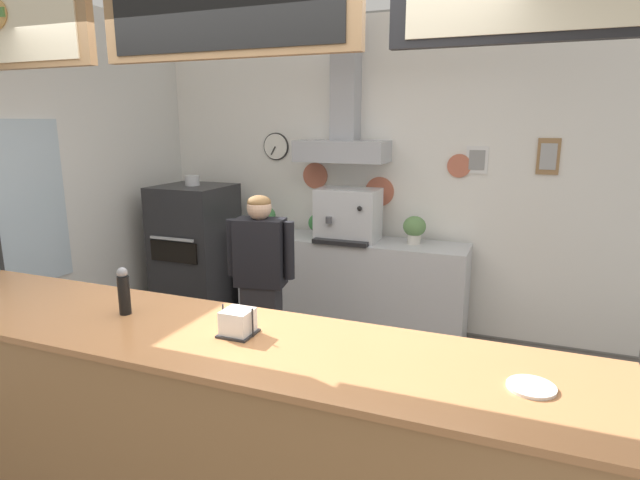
{
  "coord_description": "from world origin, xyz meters",
  "views": [
    {
      "loc": [
        1.31,
        -2.38,
        2.01
      ],
      "look_at": [
        0.08,
        0.72,
        1.25
      ],
      "focal_mm": 29.03,
      "sensor_mm": 36.0,
      "label": 1
    }
  ],
  "objects_px": {
    "shop_worker": "(261,285)",
    "condiment_plate": "(531,387)",
    "espresso_machine": "(348,215)",
    "potted_oregano": "(264,217)",
    "pizza_oven": "(196,254)",
    "pepper_grinder": "(124,291)",
    "napkin_holder": "(238,323)",
    "potted_rosemary": "(414,228)",
    "potted_sage": "(319,224)"
  },
  "relations": [
    {
      "from": "potted_oregano",
      "to": "condiment_plate",
      "type": "xyz_separation_m",
      "value": [
        2.49,
        -2.7,
        0.0
      ]
    },
    {
      "from": "potted_oregano",
      "to": "pepper_grinder",
      "type": "relative_size",
      "value": 1.13
    },
    {
      "from": "pizza_oven",
      "to": "espresso_machine",
      "type": "height_order",
      "value": "pizza_oven"
    },
    {
      "from": "pizza_oven",
      "to": "condiment_plate",
      "type": "bearing_deg",
      "value": -37.63
    },
    {
      "from": "espresso_machine",
      "to": "pizza_oven",
      "type": "bearing_deg",
      "value": -169.77
    },
    {
      "from": "napkin_holder",
      "to": "espresso_machine",
      "type": "bearing_deg",
      "value": 97.98
    },
    {
      "from": "espresso_machine",
      "to": "potted_rosemary",
      "type": "xyz_separation_m",
      "value": [
        0.62,
        0.06,
        -0.09
      ]
    },
    {
      "from": "potted_sage",
      "to": "pepper_grinder",
      "type": "relative_size",
      "value": 0.95
    },
    {
      "from": "pizza_oven",
      "to": "potted_sage",
      "type": "distance_m",
      "value": 1.3
    },
    {
      "from": "pepper_grinder",
      "to": "espresso_machine",
      "type": "bearing_deg",
      "value": 83.88
    },
    {
      "from": "potted_oregano",
      "to": "condiment_plate",
      "type": "height_order",
      "value": "potted_oregano"
    },
    {
      "from": "espresso_machine",
      "to": "potted_oregano",
      "type": "xyz_separation_m",
      "value": [
        -0.89,
        0.02,
        -0.08
      ]
    },
    {
      "from": "pizza_oven",
      "to": "potted_oregano",
      "type": "height_order",
      "value": "pizza_oven"
    },
    {
      "from": "napkin_holder",
      "to": "condiment_plate",
      "type": "distance_m",
      "value": 1.23
    },
    {
      "from": "pepper_grinder",
      "to": "condiment_plate",
      "type": "xyz_separation_m",
      "value": [
        1.88,
        -0.05,
        -0.11
      ]
    },
    {
      "from": "potted_rosemary",
      "to": "pepper_grinder",
      "type": "height_order",
      "value": "pepper_grinder"
    },
    {
      "from": "espresso_machine",
      "to": "pepper_grinder",
      "type": "bearing_deg",
      "value": -96.12
    },
    {
      "from": "potted_oregano",
      "to": "potted_rosemary",
      "type": "bearing_deg",
      "value": 1.58
    },
    {
      "from": "pizza_oven",
      "to": "condiment_plate",
      "type": "xyz_separation_m",
      "value": [
        3.12,
        -2.41,
        0.38
      ]
    },
    {
      "from": "potted_rosemary",
      "to": "potted_sage",
      "type": "xyz_separation_m",
      "value": [
        -0.93,
        -0.01,
        -0.02
      ]
    },
    {
      "from": "condiment_plate",
      "to": "potted_oregano",
      "type": "bearing_deg",
      "value": 132.63
    },
    {
      "from": "pizza_oven",
      "to": "potted_rosemary",
      "type": "distance_m",
      "value": 2.2
    },
    {
      "from": "pizza_oven",
      "to": "potted_oregano",
      "type": "xyz_separation_m",
      "value": [
        0.63,
        0.3,
        0.38
      ]
    },
    {
      "from": "potted_oregano",
      "to": "potted_sage",
      "type": "xyz_separation_m",
      "value": [
        0.58,
        0.03,
        -0.03
      ]
    },
    {
      "from": "espresso_machine",
      "to": "potted_sage",
      "type": "height_order",
      "value": "espresso_machine"
    },
    {
      "from": "potted_rosemary",
      "to": "potted_oregano",
      "type": "bearing_deg",
      "value": -178.42
    },
    {
      "from": "pizza_oven",
      "to": "pepper_grinder",
      "type": "bearing_deg",
      "value": -62.16
    },
    {
      "from": "potted_rosemary",
      "to": "napkin_holder",
      "type": "distance_m",
      "value": 2.72
    },
    {
      "from": "pizza_oven",
      "to": "shop_worker",
      "type": "height_order",
      "value": "pizza_oven"
    },
    {
      "from": "espresso_machine",
      "to": "potted_oregano",
      "type": "bearing_deg",
      "value": 178.59
    },
    {
      "from": "shop_worker",
      "to": "condiment_plate",
      "type": "distance_m",
      "value": 2.41
    },
    {
      "from": "pizza_oven",
      "to": "pepper_grinder",
      "type": "relative_size",
      "value": 6.24
    },
    {
      "from": "pizza_oven",
      "to": "condiment_plate",
      "type": "relative_size",
      "value": 8.7
    },
    {
      "from": "potted_rosemary",
      "to": "pepper_grinder",
      "type": "distance_m",
      "value": 2.84
    },
    {
      "from": "pizza_oven",
      "to": "pepper_grinder",
      "type": "height_order",
      "value": "pizza_oven"
    },
    {
      "from": "pizza_oven",
      "to": "potted_oregano",
      "type": "bearing_deg",
      "value": 25.17
    },
    {
      "from": "napkin_holder",
      "to": "condiment_plate",
      "type": "height_order",
      "value": "napkin_holder"
    },
    {
      "from": "potted_sage",
      "to": "potted_rosemary",
      "type": "bearing_deg",
      "value": 0.81
    },
    {
      "from": "shop_worker",
      "to": "potted_oregano",
      "type": "xyz_separation_m",
      "value": [
        -0.61,
        1.23,
        0.28
      ]
    },
    {
      "from": "potted_sage",
      "to": "condiment_plate",
      "type": "bearing_deg",
      "value": -55.07
    },
    {
      "from": "shop_worker",
      "to": "napkin_holder",
      "type": "bearing_deg",
      "value": 104.51
    },
    {
      "from": "espresso_machine",
      "to": "potted_rosemary",
      "type": "relative_size",
      "value": 2.24
    },
    {
      "from": "shop_worker",
      "to": "espresso_machine",
      "type": "xyz_separation_m",
      "value": [
        0.29,
        1.2,
        0.36
      ]
    },
    {
      "from": "shop_worker",
      "to": "potted_sage",
      "type": "relative_size",
      "value": 6.55
    },
    {
      "from": "espresso_machine",
      "to": "condiment_plate",
      "type": "relative_size",
      "value": 3.33
    },
    {
      "from": "shop_worker",
      "to": "napkin_holder",
      "type": "distance_m",
      "value": 1.62
    },
    {
      "from": "napkin_holder",
      "to": "potted_sage",
      "type": "bearing_deg",
      "value": 104.21
    },
    {
      "from": "potted_oregano",
      "to": "condiment_plate",
      "type": "relative_size",
      "value": 1.57
    },
    {
      "from": "potted_oregano",
      "to": "potted_sage",
      "type": "distance_m",
      "value": 0.58
    },
    {
      "from": "pepper_grinder",
      "to": "pizza_oven",
      "type": "bearing_deg",
      "value": 117.84
    }
  ]
}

